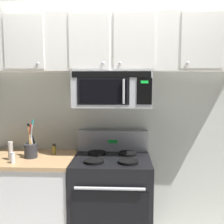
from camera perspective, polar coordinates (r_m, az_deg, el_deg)
back_wall at (r=2.86m, az=0.29°, el=0.68°), size 5.20×0.10×2.70m
stove_range at (r=2.74m, az=-0.07°, el=-18.83°), size 0.76×0.69×1.12m
over_range_microwave at (r=2.59m, az=0.05°, el=5.08°), size 0.76×0.43×0.35m
upper_cabinets at (r=2.65m, az=0.09°, el=14.86°), size 2.50×0.36×0.55m
counter_segment at (r=2.91m, az=-17.69°, el=-17.90°), size 0.93×0.65×0.90m
utensil_crock_charcoal at (r=2.70m, az=-17.45°, el=-7.61°), size 0.13×0.13×0.38m
salt_shaker at (r=2.59m, az=-21.03°, el=-9.41°), size 0.04×0.04×0.10m
pepper_mill at (r=2.69m, az=-21.45°, el=-7.97°), size 0.05×0.05×0.18m
spice_jar at (r=2.78m, az=-12.65°, el=-8.00°), size 0.04×0.04×0.10m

